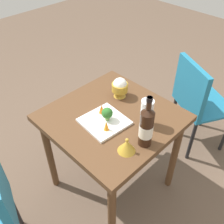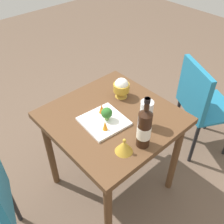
{
  "view_description": "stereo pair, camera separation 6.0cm",
  "coord_description": "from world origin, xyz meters",
  "px_view_note": "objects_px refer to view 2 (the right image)",
  "views": [
    {
      "loc": [
        0.86,
        -0.86,
        1.8
      ],
      "look_at": [
        0.0,
        0.0,
        0.76
      ],
      "focal_mm": 41.3,
      "sensor_mm": 36.0,
      "label": 1
    },
    {
      "loc": [
        0.9,
        -0.81,
        1.8
      ],
      "look_at": [
        0.0,
        0.0,
        0.76
      ],
      "focal_mm": 41.3,
      "sensor_mm": 36.0,
      "label": 2
    }
  ],
  "objects_px": {
    "rice_bowl_lid": "(124,146)",
    "broccoli_floret": "(107,113)",
    "rice_bowl": "(121,87)",
    "wine_glass": "(147,109)",
    "carrot_garnish_right": "(105,125)",
    "carrot_garnish_left": "(102,109)",
    "chair_by_wall": "(199,101)",
    "wine_bottle": "(144,128)",
    "serving_plate": "(104,121)"
  },
  "relations": [
    {
      "from": "carrot_garnish_left",
      "to": "carrot_garnish_right",
      "type": "xyz_separation_m",
      "value": [
        0.13,
        -0.09,
        0.0
      ]
    },
    {
      "from": "wine_bottle",
      "to": "carrot_garnish_left",
      "type": "relative_size",
      "value": 5.27
    },
    {
      "from": "rice_bowl",
      "to": "rice_bowl_lid",
      "type": "bearing_deg",
      "value": -41.9
    },
    {
      "from": "wine_bottle",
      "to": "rice_bowl",
      "type": "height_order",
      "value": "wine_bottle"
    },
    {
      "from": "chair_by_wall",
      "to": "carrot_garnish_right",
      "type": "height_order",
      "value": "chair_by_wall"
    },
    {
      "from": "rice_bowl_lid",
      "to": "broccoli_floret",
      "type": "distance_m",
      "value": 0.26
    },
    {
      "from": "wine_glass",
      "to": "broccoli_floret",
      "type": "xyz_separation_m",
      "value": [
        -0.18,
        -0.15,
        -0.06
      ]
    },
    {
      "from": "wine_bottle",
      "to": "rice_bowl_lid",
      "type": "bearing_deg",
      "value": -106.79
    },
    {
      "from": "carrot_garnish_left",
      "to": "serving_plate",
      "type": "bearing_deg",
      "value": -31.61
    },
    {
      "from": "rice_bowl",
      "to": "carrot_garnish_right",
      "type": "distance_m",
      "value": 0.36
    },
    {
      "from": "rice_bowl",
      "to": "carrot_garnish_left",
      "type": "bearing_deg",
      "value": -75.9
    },
    {
      "from": "broccoli_floret",
      "to": "carrot_garnish_left",
      "type": "height_order",
      "value": "broccoli_floret"
    },
    {
      "from": "serving_plate",
      "to": "carrot_garnish_left",
      "type": "relative_size",
      "value": 4.4
    },
    {
      "from": "chair_by_wall",
      "to": "wine_glass",
      "type": "xyz_separation_m",
      "value": [
        0.03,
        -0.71,
        0.33
      ]
    },
    {
      "from": "chair_by_wall",
      "to": "broccoli_floret",
      "type": "relative_size",
      "value": 9.91
    },
    {
      "from": "wine_bottle",
      "to": "carrot_garnish_right",
      "type": "relative_size",
      "value": 5.09
    },
    {
      "from": "carrot_garnish_left",
      "to": "carrot_garnish_right",
      "type": "height_order",
      "value": "carrot_garnish_right"
    },
    {
      "from": "wine_bottle",
      "to": "carrot_garnish_left",
      "type": "height_order",
      "value": "wine_bottle"
    },
    {
      "from": "carrot_garnish_right",
      "to": "carrot_garnish_left",
      "type": "bearing_deg",
      "value": 146.82
    },
    {
      "from": "wine_glass",
      "to": "carrot_garnish_left",
      "type": "height_order",
      "value": "wine_glass"
    },
    {
      "from": "broccoli_floret",
      "to": "carrot_garnish_left",
      "type": "xyz_separation_m",
      "value": [
        -0.07,
        0.02,
        -0.02
      ]
    },
    {
      "from": "rice_bowl",
      "to": "rice_bowl_lid",
      "type": "relative_size",
      "value": 1.42
    },
    {
      "from": "rice_bowl",
      "to": "broccoli_floret",
      "type": "height_order",
      "value": "rice_bowl"
    },
    {
      "from": "wine_glass",
      "to": "serving_plate",
      "type": "xyz_separation_m",
      "value": [
        -0.19,
        -0.17,
        -0.12
      ]
    },
    {
      "from": "serving_plate",
      "to": "broccoli_floret",
      "type": "bearing_deg",
      "value": 73.25
    },
    {
      "from": "rice_bowl_lid",
      "to": "wine_glass",
      "type": "bearing_deg",
      "value": 104.57
    },
    {
      "from": "rice_bowl_lid",
      "to": "chair_by_wall",
      "type": "bearing_deg",
      "value": 95.78
    },
    {
      "from": "wine_glass",
      "to": "rice_bowl",
      "type": "xyz_separation_m",
      "value": [
        -0.31,
        0.1,
        -0.05
      ]
    },
    {
      "from": "rice_bowl_lid",
      "to": "broccoli_floret",
      "type": "xyz_separation_m",
      "value": [
        -0.24,
        0.09,
        0.03
      ]
    },
    {
      "from": "chair_by_wall",
      "to": "wine_glass",
      "type": "distance_m",
      "value": 0.79
    },
    {
      "from": "wine_glass",
      "to": "carrot_garnish_right",
      "type": "height_order",
      "value": "wine_glass"
    },
    {
      "from": "wine_glass",
      "to": "carrot_garnish_right",
      "type": "distance_m",
      "value": 0.26
    },
    {
      "from": "wine_bottle",
      "to": "serving_plate",
      "type": "relative_size",
      "value": 1.2
    },
    {
      "from": "chair_by_wall",
      "to": "wine_glass",
      "type": "relative_size",
      "value": 4.75
    },
    {
      "from": "chair_by_wall",
      "to": "wine_bottle",
      "type": "relative_size",
      "value": 2.64
    },
    {
      "from": "rice_bowl",
      "to": "wine_bottle",
      "type": "bearing_deg",
      "value": -28.58
    },
    {
      "from": "rice_bowl",
      "to": "carrot_garnish_left",
      "type": "xyz_separation_m",
      "value": [
        0.06,
        -0.22,
        -0.03
      ]
    },
    {
      "from": "wine_bottle",
      "to": "broccoli_floret",
      "type": "distance_m",
      "value": 0.28
    },
    {
      "from": "broccoli_floret",
      "to": "carrot_garnish_right",
      "type": "relative_size",
      "value": 1.35
    },
    {
      "from": "wine_glass",
      "to": "carrot_garnish_right",
      "type": "bearing_deg",
      "value": -119.97
    },
    {
      "from": "rice_bowl",
      "to": "carrot_garnish_right",
      "type": "bearing_deg",
      "value": -58.79
    },
    {
      "from": "wine_glass",
      "to": "rice_bowl",
      "type": "height_order",
      "value": "wine_glass"
    },
    {
      "from": "wine_bottle",
      "to": "carrot_garnish_left",
      "type": "distance_m",
      "value": 0.36
    },
    {
      "from": "rice_bowl",
      "to": "rice_bowl_lid",
      "type": "xyz_separation_m",
      "value": [
        0.37,
        -0.33,
        -0.04
      ]
    },
    {
      "from": "wine_bottle",
      "to": "broccoli_floret",
      "type": "bearing_deg",
      "value": -175.29
    },
    {
      "from": "rice_bowl_lid",
      "to": "serving_plate",
      "type": "height_order",
      "value": "rice_bowl_lid"
    },
    {
      "from": "rice_bowl",
      "to": "chair_by_wall",
      "type": "bearing_deg",
      "value": 66.14
    },
    {
      "from": "wine_bottle",
      "to": "carrot_garnish_right",
      "type": "xyz_separation_m",
      "value": [
        -0.22,
        -0.09,
        -0.08
      ]
    },
    {
      "from": "rice_bowl",
      "to": "broccoli_floret",
      "type": "relative_size",
      "value": 1.65
    },
    {
      "from": "broccoli_floret",
      "to": "wine_glass",
      "type": "bearing_deg",
      "value": 38.98
    }
  ]
}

